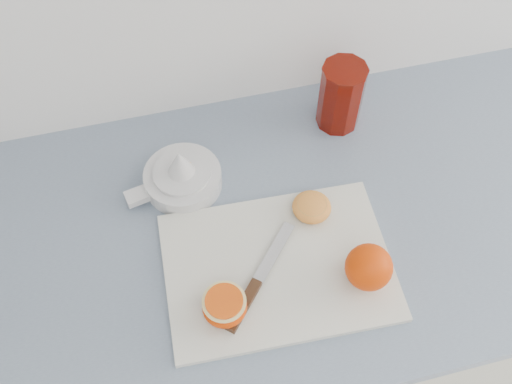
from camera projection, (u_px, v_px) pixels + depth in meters
counter at (315, 303)px, 1.40m from camera, size 2.63×0.64×0.89m
cutting_board at (278, 266)px, 0.95m from camera, size 0.39×0.29×0.01m
whole_orange at (369, 267)px, 0.90m from camera, size 0.08×0.08×0.08m
half_orange at (225, 306)px, 0.89m from camera, size 0.07×0.07×0.04m
squeezed_shell at (312, 207)px, 0.99m from camera, size 0.07×0.07×0.03m
paring_knife at (249, 295)px, 0.91m from camera, size 0.16×0.17×0.01m
citrus_juicer at (182, 177)px, 1.03m from camera, size 0.18×0.14×0.09m
red_tumbler at (341, 98)px, 1.08m from camera, size 0.09×0.09×0.14m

